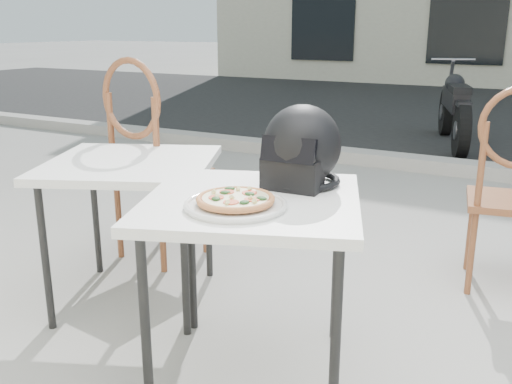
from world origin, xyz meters
The scene contains 9 objects.
ground centered at (0.00, 0.00, 0.00)m, with size 80.00×80.00×0.00m, color gray.
curb centered at (0.00, 3.00, 0.06)m, with size 30.00×0.25×0.12m, color gray.
cafe_table_main centered at (-0.57, -0.60, 0.65)m, with size 0.96×0.96×0.71m.
plate centered at (-0.55, -0.74, 0.72)m, with size 0.45×0.45×0.02m.
pizza centered at (-0.55, -0.74, 0.74)m, with size 0.31×0.31×0.03m.
helmet centered at (-0.49, -0.37, 0.84)m, with size 0.31×0.32×0.30m.
cafe_table_side centered at (-1.36, -0.32, 0.64)m, with size 0.97×0.97×0.70m.
cafe_chair_side centered at (-1.61, 0.12, 0.64)m, with size 0.49×0.49×1.14m.
motorcycle centered at (-0.72, 4.33, 0.41)m, with size 0.70×1.83×0.94m.
Camera 1 is at (0.36, -2.29, 1.29)m, focal length 40.00 mm.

